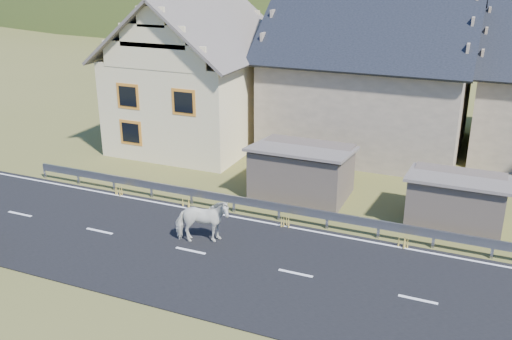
% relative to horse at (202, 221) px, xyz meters
% --- Properties ---
extents(ground, '(160.00, 160.00, 0.00)m').
position_rel_horse_xyz_m(ground, '(3.91, -0.77, -0.89)').
color(ground, '#4E511F').
rests_on(ground, ground).
extents(road, '(60.00, 7.00, 0.04)m').
position_rel_horse_xyz_m(road, '(3.91, -0.77, -0.87)').
color(road, black).
rests_on(road, ground).
extents(lane_markings, '(60.00, 6.60, 0.01)m').
position_rel_horse_xyz_m(lane_markings, '(3.91, -0.77, -0.85)').
color(lane_markings, silver).
rests_on(lane_markings, road).
extents(guardrail, '(28.10, 0.09, 0.75)m').
position_rel_horse_xyz_m(guardrail, '(3.91, 2.91, -0.33)').
color(guardrail, '#93969B').
rests_on(guardrail, ground).
extents(shed_left, '(4.30, 3.30, 2.40)m').
position_rel_horse_xyz_m(shed_left, '(1.91, 5.73, 0.21)').
color(shed_left, brown).
rests_on(shed_left, ground).
extents(shed_right, '(3.80, 2.90, 2.20)m').
position_rel_horse_xyz_m(shed_right, '(8.41, 5.23, 0.11)').
color(shed_right, brown).
rests_on(shed_right, ground).
extents(house_cream, '(7.80, 9.80, 8.30)m').
position_rel_horse_xyz_m(house_cream, '(-6.09, 11.22, 3.47)').
color(house_cream, beige).
rests_on(house_cream, ground).
extents(house_stone_a, '(10.80, 9.80, 8.90)m').
position_rel_horse_xyz_m(house_stone_a, '(2.91, 14.23, 3.74)').
color(house_stone_a, tan).
rests_on(house_stone_a, ground).
extents(mountain, '(440.00, 280.00, 260.00)m').
position_rel_horse_xyz_m(mountain, '(8.91, 179.23, -20.89)').
color(mountain, '#263B10').
rests_on(mountain, ground).
extents(horse, '(1.64, 2.21, 1.70)m').
position_rel_horse_xyz_m(horse, '(0.00, 0.00, 0.00)').
color(horse, silver).
rests_on(horse, road).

